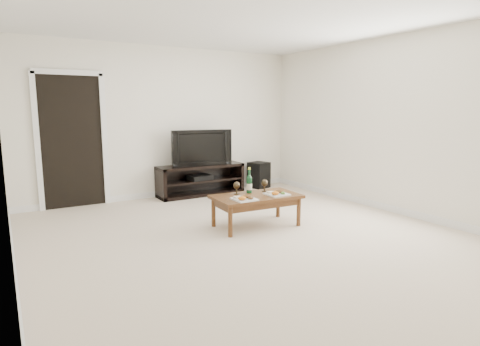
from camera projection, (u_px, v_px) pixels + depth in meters
name	position (u px, v px, depth m)	size (l,w,h in m)	color
floor	(249.00, 237.00, 4.88)	(5.50, 5.50, 0.00)	beige
back_wall	(165.00, 123.00, 7.01)	(5.00, 0.04, 2.60)	white
ceiling	(250.00, 11.00, 4.46)	(5.00, 5.50, 0.04)	white
doorway	(72.00, 142.00, 6.24)	(0.90, 0.02, 2.05)	black
media_console	(201.00, 180.00, 7.22)	(1.57, 0.45, 0.55)	black
television	(200.00, 147.00, 7.12)	(1.09, 0.14, 0.63)	black
av_receiver	(200.00, 177.00, 7.19)	(0.40, 0.30, 0.08)	black
subwoofer	(259.00, 175.00, 7.89)	(0.34, 0.34, 0.50)	black
coffee_table	(256.00, 211.00, 5.31)	(1.14, 0.62, 0.42)	brown
plate_left	(244.00, 197.00, 5.00)	(0.27, 0.27, 0.07)	white
plate_right	(277.00, 192.00, 5.29)	(0.27, 0.27, 0.07)	white
wine_bottle	(249.00, 180.00, 5.39)	(0.07, 0.07, 0.35)	#103C1D
goblet_left	(237.00, 188.00, 5.33)	(0.09, 0.09, 0.17)	#332A1C
goblet_right	(265.00, 185.00, 5.50)	(0.09, 0.09, 0.17)	#332A1C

